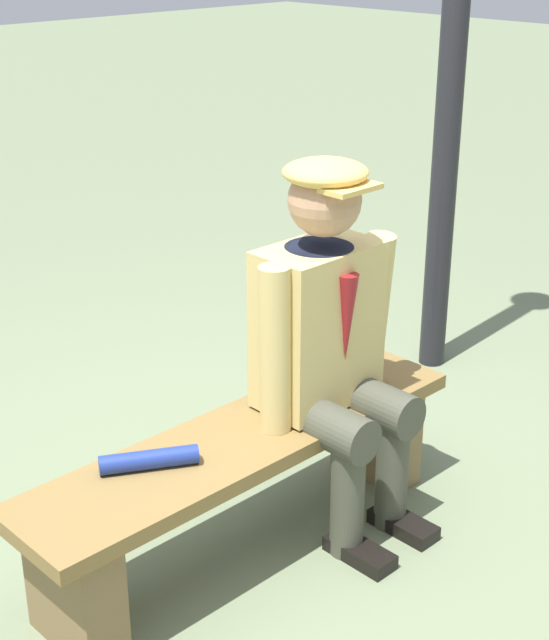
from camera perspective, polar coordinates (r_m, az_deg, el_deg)
ground_plane at (r=3.27m, az=-1.68°, el=-13.19°), size 30.00×30.00×0.00m
bench at (r=3.11m, az=-1.74°, el=-8.93°), size 1.59×0.38×0.42m
seated_man at (r=3.09m, az=3.33°, el=-0.93°), size 0.57×0.55×1.25m
rolled_magazine at (r=2.87m, az=-7.45°, el=-8.21°), size 0.28×0.20×0.06m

